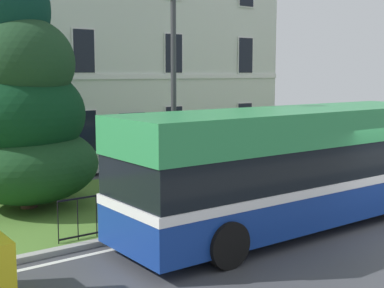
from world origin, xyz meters
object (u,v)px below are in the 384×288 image
object	(u,v)px
georgian_townhouse	(77,32)
evergreen_tree	(23,110)
street_lamp_post	(174,83)
single_decker_bus	(295,166)

from	to	relation	value
georgian_townhouse	evergreen_tree	size ratio (longest dim) A/B	2.39
georgian_townhouse	street_lamp_post	bearing A→B (deg)	-103.00
single_decker_bus	street_lamp_post	xyz separation A→B (m)	(-1.95, 2.44, 2.01)
street_lamp_post	single_decker_bus	bearing A→B (deg)	-51.41
single_decker_bus	street_lamp_post	bearing A→B (deg)	129.02
single_decker_bus	street_lamp_post	world-z (taller)	street_lamp_post
georgian_townhouse	single_decker_bus	bearing A→B (deg)	-92.72
evergreen_tree	street_lamp_post	size ratio (longest dim) A/B	1.13
single_decker_bus	georgian_townhouse	bearing A→B (deg)	87.70
evergreen_tree	georgian_townhouse	bearing A→B (deg)	56.21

